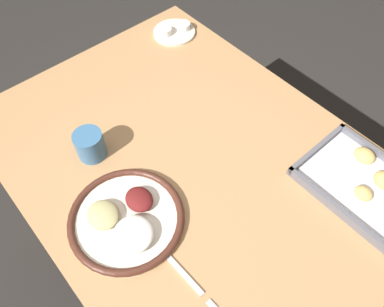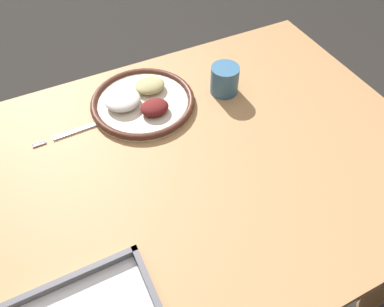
% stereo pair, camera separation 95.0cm
% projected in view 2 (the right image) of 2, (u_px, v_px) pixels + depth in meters
% --- Properties ---
extents(ground_plane, '(8.00, 8.00, 0.00)m').
position_uv_depth(ground_plane, '(195.00, 279.00, 1.52)').
color(ground_plane, '#282623').
extents(dining_table, '(1.18, 0.88, 0.77)m').
position_uv_depth(dining_table, '(197.00, 186.00, 1.02)').
color(dining_table, '#AD7F51').
rests_on(dining_table, ground_plane).
extents(dinner_plate, '(0.29, 0.29, 0.05)m').
position_uv_depth(dinner_plate, '(142.00, 101.00, 1.05)').
color(dinner_plate, beige).
rests_on(dinner_plate, dining_table).
extents(fork, '(0.21, 0.02, 0.00)m').
position_uv_depth(fork, '(77.00, 131.00, 0.99)').
color(fork, silver).
rests_on(fork, dining_table).
extents(drinking_cup, '(0.08, 0.08, 0.08)m').
position_uv_depth(drinking_cup, '(225.00, 80.00, 1.07)').
color(drinking_cup, '#38668E').
rests_on(drinking_cup, dining_table).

